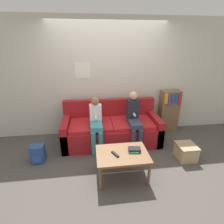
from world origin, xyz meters
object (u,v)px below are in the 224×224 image
(tv_remote, at_px, (115,154))
(storage_box, at_px, (186,152))
(coffee_table, at_px, (122,156))
(backpack, at_px, (38,153))
(couch, at_px, (111,129))
(person_right, at_px, (134,117))
(bookshelf, at_px, (169,111))
(person_left, at_px, (96,121))

(tv_remote, distance_m, storage_box, 1.47)
(coffee_table, xyz_separation_m, storage_box, (1.28, 0.30, -0.24))
(tv_remote, distance_m, backpack, 1.51)
(tv_remote, bearing_deg, backpack, 129.33)
(couch, height_order, person_right, person_right)
(bookshelf, bearing_deg, tv_remote, -135.95)
(person_left, height_order, bookshelf, person_left)
(person_right, distance_m, tv_remote, 1.10)
(bookshelf, bearing_deg, couch, -166.82)
(couch, xyz_separation_m, storage_box, (1.32, -0.82, -0.15))
(person_right, bearing_deg, couch, 155.81)
(tv_remote, height_order, bookshelf, bookshelf)
(tv_remote, xyz_separation_m, backpack, (-1.35, 0.61, -0.29))
(bookshelf, bearing_deg, coffee_table, -134.15)
(backpack, bearing_deg, tv_remote, -24.16)
(coffee_table, relative_size, person_right, 0.72)
(tv_remote, height_order, backpack, tv_remote)
(backpack, bearing_deg, person_right, 10.14)
(couch, bearing_deg, bookshelf, 13.18)
(coffee_table, bearing_deg, person_left, 112.27)
(coffee_table, height_order, bookshelf, bookshelf)
(person_left, distance_m, person_right, 0.78)
(person_right, bearing_deg, coffee_table, -114.06)
(tv_remote, xyz_separation_m, bookshelf, (1.54, 1.49, 0.07))
(couch, xyz_separation_m, tv_remote, (-0.08, -1.15, 0.15))
(person_right, bearing_deg, storage_box, -35.38)
(tv_remote, xyz_separation_m, storage_box, (1.40, 0.32, -0.30))
(coffee_table, distance_m, tv_remote, 0.14)
(tv_remote, relative_size, bookshelf, 0.17)
(person_left, height_order, tv_remote, person_left)
(couch, height_order, bookshelf, bookshelf)
(bookshelf, bearing_deg, storage_box, -96.57)
(person_right, distance_m, bookshelf, 1.15)
(tv_remote, bearing_deg, storage_box, -13.54)
(person_right, xyz_separation_m, tv_remote, (-0.53, -0.94, -0.20))
(coffee_table, bearing_deg, backpack, 158.46)
(couch, xyz_separation_m, bookshelf, (1.46, 0.34, 0.22))
(couch, xyz_separation_m, person_left, (-0.33, -0.21, 0.31))
(tv_remote, bearing_deg, bookshelf, 17.54)
(person_left, bearing_deg, bookshelf, 17.24)
(storage_box, bearing_deg, person_left, 159.81)
(person_left, xyz_separation_m, storage_box, (1.66, -0.61, -0.45))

